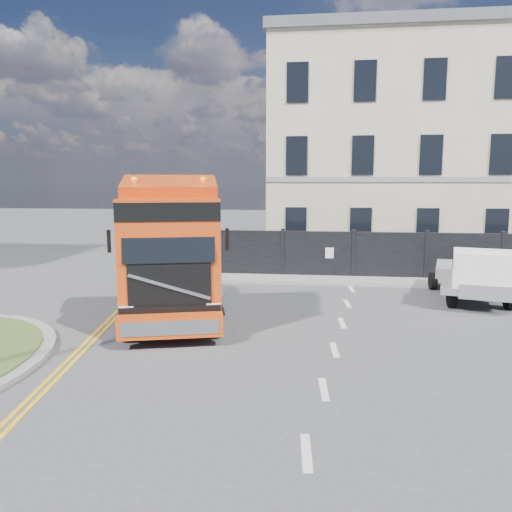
# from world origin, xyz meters

# --- Properties ---
(ground) EXTENTS (120.00, 120.00, 0.00)m
(ground) POSITION_xyz_m (0.00, 0.00, 0.00)
(ground) COLOR #424244
(ground) RESTS_ON ground
(hoarding_fence) EXTENTS (18.80, 0.25, 2.00)m
(hoarding_fence) POSITION_xyz_m (6.55, 9.00, 1.00)
(hoarding_fence) COLOR black
(hoarding_fence) RESTS_ON ground
(georgian_building) EXTENTS (12.30, 10.30, 12.80)m
(georgian_building) POSITION_xyz_m (6.00, 16.50, 5.77)
(georgian_building) COLOR beige
(georgian_building) RESTS_ON ground
(pavement_far) EXTENTS (20.00, 1.60, 0.12)m
(pavement_far) POSITION_xyz_m (6.00, 8.10, 0.06)
(pavement_far) COLOR gray
(pavement_far) RESTS_ON ground
(truck) EXTENTS (4.28, 7.34, 4.14)m
(truck) POSITION_xyz_m (-1.69, 1.47, 1.85)
(truck) COLOR black
(truck) RESTS_ON ground
(flatbed_pickup) EXTENTS (2.82, 4.85, 1.88)m
(flatbed_pickup) POSITION_xyz_m (7.79, 4.83, 1.01)
(flatbed_pickup) COLOR slate
(flatbed_pickup) RESTS_ON ground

